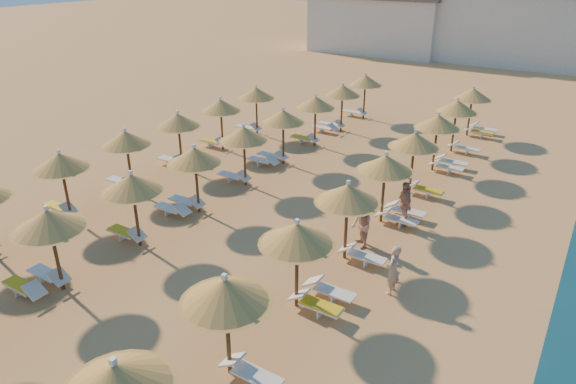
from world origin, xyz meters
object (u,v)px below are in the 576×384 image
Objects in this scene: beachgoer_a at (393,270)px; beachgoer_b at (361,226)px; parasol_row_west at (195,157)px; beachgoer_c at (404,204)px; parasol_row_east at (348,195)px.

beachgoer_b is (-2.14, 2.18, 0.03)m from beachgoer_a.
beachgoer_a is (9.37, -1.13, -1.69)m from parasol_row_west.
parasol_row_west reaches higher than beachgoer_c.
beachgoer_b is at bearing 82.26° from parasol_row_east.
parasol_row_west is 18.96× the size of beachgoer_c.
beachgoer_a is 0.97× the size of beachgoer_b.
parasol_row_east is at bearing -50.69° from beachgoer_b.
beachgoer_b is (7.24, 1.05, -1.66)m from parasol_row_west.
beachgoer_c is (0.88, 3.63, -1.61)m from parasol_row_east.
parasol_row_east is 18.96× the size of beachgoer_c.
parasol_row_west is 20.11× the size of beachgoer_b.
beachgoer_a is at bearing -6.87° from parasol_row_west.
beachgoer_a is 3.05m from beachgoer_b.
parasol_row_east and parasol_row_west have the same top height.
beachgoer_c is (-1.40, 4.76, 0.09)m from beachgoer_a.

